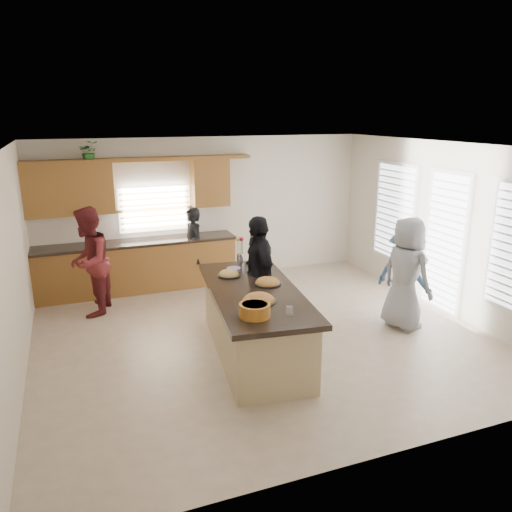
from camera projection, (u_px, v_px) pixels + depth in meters
name	position (u px, v px, depth m)	size (l,w,h in m)	color
floor	(261.00, 335.00, 7.54)	(6.50, 6.50, 0.00)	beige
room_shell	(261.00, 211.00, 7.02)	(6.52, 6.02, 2.81)	silver
back_cabinetry	(134.00, 243.00, 9.24)	(4.08, 0.66, 2.46)	olive
right_wall_glazing	(447.00, 233.00, 8.15)	(0.06, 4.00, 2.25)	white
island	(255.00, 324.00, 6.84)	(1.48, 2.82, 0.95)	tan
platter_front	(259.00, 300.00, 6.25)	(0.44, 0.44, 0.18)	black
platter_mid	(268.00, 283.00, 6.89)	(0.38, 0.38, 0.15)	black
platter_back	(229.00, 274.00, 7.24)	(0.33, 0.33, 0.13)	black
salad_bowl	(255.00, 309.00, 5.80)	(0.37, 0.37, 0.16)	#BD7122
clear_cup	(289.00, 311.00, 5.85)	(0.08, 0.08, 0.11)	white
plate_stack	(234.00, 270.00, 7.45)	(0.21, 0.21, 0.06)	#A883BF
flower_vase	(240.00, 249.00, 7.82)	(0.14, 0.14, 0.42)	silver
potted_plant	(89.00, 152.00, 8.64)	(0.34, 0.29, 0.37)	#307931
woman_left_back	(193.00, 247.00, 9.54)	(0.55, 0.36, 1.52)	black
woman_left_mid	(89.00, 262.00, 8.12)	(0.87, 0.68, 1.80)	maroon
woman_left_front	(258.00, 276.00, 7.41)	(1.06, 0.44, 1.81)	black
woman_right_back	(405.00, 275.00, 7.89)	(0.98, 0.56, 1.52)	#324E6E
woman_right_front	(406.00, 274.00, 7.59)	(0.86, 0.56, 1.76)	gray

